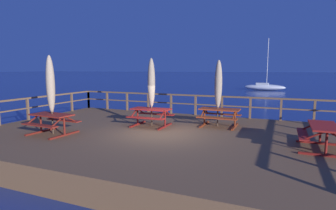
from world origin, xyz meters
TOP-DOWN VIEW (x-y plane):
  - ground_plane at (0.00, 0.00)m, footprint 600.00×600.00m
  - wooden_deck at (0.00, 0.00)m, footprint 14.42×9.31m
  - railing_waterside_far at (-0.00, 4.51)m, footprint 14.22×0.10m
  - railing_side_left at (-7.06, -0.00)m, footprint 0.10×9.11m
  - picnic_table_front_right at (-0.93, 1.02)m, footprint 1.69×1.42m
  - picnic_table_mid_right at (1.81, 2.11)m, footprint 1.69×1.41m
  - picnic_table_back_right at (-3.72, -1.77)m, footprint 1.70×1.50m
  - picnic_table_mid_centre at (5.47, -0.15)m, footprint 1.40×1.77m
  - patio_umbrella_tall_mid_right at (-0.93, 1.08)m, footprint 0.32×0.32m
  - patio_umbrella_tall_front at (1.73, 2.11)m, footprint 0.32×0.32m
  - patio_umbrella_short_mid at (-3.74, -1.73)m, footprint 0.32×0.32m
  - sailboat_distant at (1.66, 34.57)m, footprint 6.06×1.90m

SIDE VIEW (x-z plane):
  - ground_plane at x=0.00m, z-range 0.00..0.00m
  - wooden_deck at x=0.00m, z-range 0.00..0.75m
  - sailboat_distant at x=1.66m, z-range -3.35..4.37m
  - picnic_table_back_right at x=-3.72m, z-range 0.91..1.69m
  - picnic_table_front_right at x=-0.93m, z-range 0.91..1.69m
  - picnic_table_mid_right at x=1.81m, z-range 0.91..1.69m
  - picnic_table_mid_centre at x=5.47m, z-range 0.91..1.69m
  - railing_waterside_far at x=0.00m, z-range 0.93..2.02m
  - railing_side_left at x=-7.06m, z-range 0.93..2.02m
  - patio_umbrella_tall_front at x=1.73m, z-range 1.13..3.97m
  - patio_umbrella_tall_mid_right at x=-0.93m, z-range 1.14..4.06m
  - patio_umbrella_short_mid at x=-3.74m, z-range 1.15..4.11m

